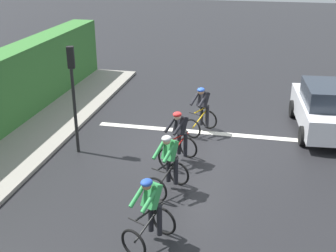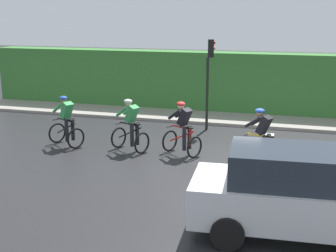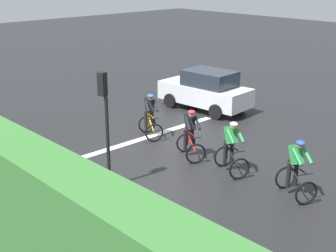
# 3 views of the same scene
# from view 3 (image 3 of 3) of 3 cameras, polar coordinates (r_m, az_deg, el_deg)

# --- Properties ---
(ground_plane) EXTENTS (80.00, 80.00, 0.00)m
(ground_plane) POSITION_cam_3_polar(r_m,az_deg,el_deg) (16.54, 0.08, -2.53)
(ground_plane) COLOR black
(sidewalk_kerb) EXTENTS (2.80, 19.85, 0.12)m
(sidewalk_kerb) POSITION_cam_3_polar(r_m,az_deg,el_deg) (12.09, -12.57, -11.27)
(sidewalk_kerb) COLOR gray
(sidewalk_kerb) RESTS_ON ground
(stone_wall_low) EXTENTS (0.44, 19.85, 0.62)m
(stone_wall_low) POSITION_cam_3_polar(r_m,az_deg,el_deg) (11.61, -16.52, -11.54)
(stone_wall_low) COLOR gray
(stone_wall_low) RESTS_ON ground
(hedge_wall) EXTENTS (1.10, 19.85, 2.62)m
(hedge_wall) POSITION_cam_3_polar(r_m,az_deg,el_deg) (11.04, -18.39, -7.54)
(hedge_wall) COLOR #387533
(hedge_wall) RESTS_ON ground
(road_marking_stop_line) EXTENTS (7.00, 0.30, 0.01)m
(road_marking_stop_line) POSITION_cam_3_polar(r_m,az_deg,el_deg) (17.41, -2.75, -1.42)
(road_marking_stop_line) COLOR silver
(road_marking_stop_line) RESTS_ON ground
(cyclist_lead) EXTENTS (1.08, 1.27, 1.66)m
(cyclist_lead) POSITION_cam_3_polar(r_m,az_deg,el_deg) (13.28, 15.30, -5.08)
(cyclist_lead) COLOR black
(cyclist_lead) RESTS_ON ground
(cyclist_second) EXTENTS (1.05, 1.26, 1.66)m
(cyclist_second) POSITION_cam_3_polar(r_m,az_deg,el_deg) (14.39, 7.70, -2.67)
(cyclist_second) COLOR black
(cyclist_second) RESTS_ON ground
(cyclist_mid) EXTENTS (1.10, 1.27, 1.66)m
(cyclist_mid) POSITION_cam_3_polar(r_m,az_deg,el_deg) (15.39, 2.74, -1.05)
(cyclist_mid) COLOR black
(cyclist_mid) RESTS_ON ground
(cyclist_fourth) EXTENTS (1.08, 1.27, 1.66)m
(cyclist_fourth) POSITION_cam_3_polar(r_m,az_deg,el_deg) (17.26, -2.19, 1.19)
(cyclist_fourth) COLOR black
(cyclist_fourth) RESTS_ON ground
(car_white) EXTENTS (2.12, 4.22, 1.76)m
(car_white) POSITION_cam_3_polar(r_m,az_deg,el_deg) (20.69, 4.63, 4.37)
(car_white) COLOR silver
(car_white) RESTS_ON ground
(traffic_light_near_crossing) EXTENTS (0.25, 0.31, 3.34)m
(traffic_light_near_crossing) POSITION_cam_3_polar(r_m,az_deg,el_deg) (13.01, -7.68, 1.65)
(traffic_light_near_crossing) COLOR black
(traffic_light_near_crossing) RESTS_ON ground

